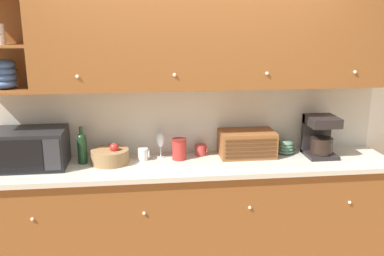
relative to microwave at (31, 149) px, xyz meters
The scene contains 15 objects.
ground_plane 1.71m from the microwave, 10.28° to the left, with size 24.00×24.00×0.00m, color #9E754C.
wall_back 1.34m from the microwave, 11.56° to the left, with size 5.72×0.06×2.60m.
counter_unit 1.44m from the microwave, ahead, with size 3.34×0.61×0.93m.
backsplash_panel 1.33m from the microwave, 10.03° to the left, with size 3.32×0.01×0.61m.
upper_cabinets 1.67m from the microwave, ahead, with size 3.32×0.38×0.73m.
microwave is the anchor object (origin of this frame).
wine_bottle 0.40m from the microwave, ahead, with size 0.08×0.08×0.31m.
fruit_basket 0.63m from the microwave, ahead, with size 0.31×0.31×0.18m.
mug 0.90m from the microwave, ahead, with size 0.10×0.08×0.10m.
wine_glass 1.05m from the microwave, ahead, with size 0.07×0.07×0.22m.
storage_canister 1.20m from the microwave, ahead, with size 0.12×0.12×0.18m.
mug_blue_second 1.40m from the microwave, ahead, with size 0.10×0.09×0.10m.
bread_box 1.78m from the microwave, ahead, with size 0.47×0.29×0.22m.
bowl_stack_on_counter 2.14m from the microwave, ahead, with size 0.16×0.16×0.12m.
coffee_maker 2.41m from the microwave, ahead, with size 0.25×0.28×0.35m.
Camera 1 is at (-0.40, -3.61, 2.12)m, focal length 40.00 mm.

